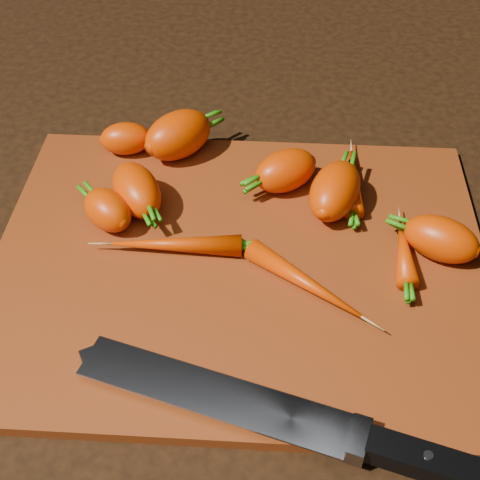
{
  "coord_description": "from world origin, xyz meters",
  "views": [
    {
      "loc": [
        0.03,
        -0.46,
        0.5
      ],
      "look_at": [
        0.0,
        0.01,
        0.03
      ],
      "focal_mm": 50.0,
      "sensor_mm": 36.0,
      "label": 1
    }
  ],
  "objects": [
    {
      "name": "carrot_10",
      "position": [
        -0.06,
        0.01,
        0.02
      ],
      "size": [
        0.13,
        0.03,
        0.02
      ],
      "primitive_type": "ellipsoid",
      "rotation": [
        0.0,
        0.0,
        3.18
      ],
      "color": "#E23B00",
      "rests_on": "cutting_board"
    },
    {
      "name": "carrot_7",
      "position": [
        0.12,
        0.12,
        0.02
      ],
      "size": [
        0.03,
        0.11,
        0.02
      ],
      "primitive_type": "ellipsoid",
      "rotation": [
        0.0,
        0.0,
        1.54
      ],
      "color": "#E23B00",
      "rests_on": "cutting_board"
    },
    {
      "name": "carrot_5",
      "position": [
        -0.14,
        0.17,
        0.03
      ],
      "size": [
        0.06,
        0.05,
        0.04
      ],
      "primitive_type": "ellipsoid",
      "rotation": [
        0.0,
        0.0,
        0.15
      ],
      "color": "#E23B00",
      "rests_on": "cutting_board"
    },
    {
      "name": "carrot_0",
      "position": [
        -0.08,
        0.17,
        0.04
      ],
      "size": [
        0.1,
        0.1,
        0.05
      ],
      "primitive_type": "ellipsoid",
      "rotation": [
        0.0,
        0.0,
        0.76
      ],
      "color": "#E23B00",
      "rests_on": "cutting_board"
    },
    {
      "name": "ground",
      "position": [
        0.0,
        0.0,
        -0.01
      ],
      "size": [
        2.0,
        2.0,
        0.01
      ],
      "primitive_type": "cube",
      "color": "black"
    },
    {
      "name": "carrot_9",
      "position": [
        0.16,
        0.01,
        0.02
      ],
      "size": [
        0.02,
        0.09,
        0.02
      ],
      "primitive_type": "ellipsoid",
      "rotation": [
        0.0,
        0.0,
        1.54
      ],
      "color": "#E23B00",
      "rests_on": "cutting_board"
    },
    {
      "name": "carrot_8",
      "position": [
        0.06,
        -0.04,
        0.02
      ],
      "size": [
        0.12,
        0.1,
        0.02
      ],
      "primitive_type": "ellipsoid",
      "rotation": [
        0.0,
        0.0,
        -0.65
      ],
      "color": "#E23B00",
      "rests_on": "cutting_board"
    },
    {
      "name": "carrot_1",
      "position": [
        -0.14,
        0.04,
        0.03
      ],
      "size": [
        0.07,
        0.07,
        0.04
      ],
      "primitive_type": "ellipsoid",
      "rotation": [
        0.0,
        0.0,
        2.37
      ],
      "color": "#E23B00",
      "rests_on": "cutting_board"
    },
    {
      "name": "knife",
      "position": [
        0.01,
        -0.17,
        0.02
      ],
      "size": [
        0.37,
        0.14,
        0.02
      ],
      "rotation": [
        0.0,
        0.0,
        -0.28
      ],
      "color": "gray",
      "rests_on": "cutting_board"
    },
    {
      "name": "cutting_board",
      "position": [
        0.0,
        0.0,
        0.01
      ],
      "size": [
        0.5,
        0.4,
        0.01
      ],
      "primitive_type": "cube",
      "color": "maroon",
      "rests_on": "ground"
    },
    {
      "name": "carrot_6",
      "position": [
        0.2,
        0.02,
        0.03
      ],
      "size": [
        0.09,
        0.07,
        0.04
      ],
      "primitive_type": "ellipsoid",
      "rotation": [
        0.0,
        0.0,
        2.68
      ],
      "color": "#E23B00",
      "rests_on": "cutting_board"
    },
    {
      "name": "carrot_2",
      "position": [
        -0.11,
        0.07,
        0.04
      ],
      "size": [
        0.08,
        0.09,
        0.05
      ],
      "primitive_type": "ellipsoid",
      "rotation": [
        0.0,
        0.0,
        -1.06
      ],
      "color": "#E23B00",
      "rests_on": "cutting_board"
    },
    {
      "name": "carrot_3",
      "position": [
        0.1,
        0.08,
        0.04
      ],
      "size": [
        0.08,
        0.1,
        0.05
      ],
      "primitive_type": "ellipsoid",
      "rotation": [
        0.0,
        0.0,
        1.23
      ],
      "color": "#E23B00",
      "rests_on": "cutting_board"
    },
    {
      "name": "carrot_4",
      "position": [
        0.04,
        0.12,
        0.04
      ],
      "size": [
        0.09,
        0.08,
        0.05
      ],
      "primitive_type": "ellipsoid",
      "rotation": [
        0.0,
        0.0,
        3.73
      ],
      "color": "#E23B00",
      "rests_on": "cutting_board"
    }
  ]
}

